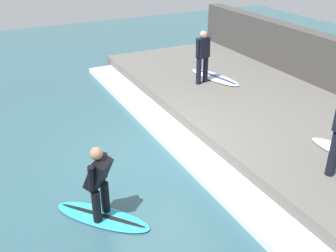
{
  "coord_description": "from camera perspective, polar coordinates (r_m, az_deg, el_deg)",
  "views": [
    {
      "loc": [
        -3.02,
        -6.67,
        4.5
      ],
      "look_at": [
        0.36,
        0.0,
        0.7
      ],
      "focal_mm": 42.0,
      "sensor_mm": 36.0,
      "label": 1
    }
  ],
  "objects": [
    {
      "name": "concrete_ledge",
      "position": [
        10.2,
        15.38,
        0.97
      ],
      "size": [
        4.4,
        12.91,
        0.39
      ],
      "primitive_type": "cube",
      "color": "#66635E",
      "rests_on": "ground_plane"
    },
    {
      "name": "surfer_riding",
      "position": [
        6.59,
        -10.01,
        -7.65
      ],
      "size": [
        0.55,
        0.56,
        1.35
      ],
      "color": "black",
      "rests_on": "surfboard_riding"
    },
    {
      "name": "surfer_waiting_near",
      "position": [
        11.43,
        5.07,
        10.34
      ],
      "size": [
        0.51,
        0.32,
        1.53
      ],
      "color": "black",
      "rests_on": "concrete_ledge"
    },
    {
      "name": "wave_foam_crest",
      "position": [
        8.87,
        2.56,
        -3.04
      ],
      "size": [
        0.78,
        12.27,
        0.14
      ],
      "primitive_type": "cube",
      "color": "white",
      "rests_on": "ground_plane"
    },
    {
      "name": "surfboard_waiting_near",
      "position": [
        12.1,
        6.8,
        7.07
      ],
      "size": [
        0.97,
        2.0,
        0.07
      ],
      "color": "silver",
      "rests_on": "concrete_ledge"
    },
    {
      "name": "ground_plane",
      "position": [
        8.59,
        -2.18,
        -4.67
      ],
      "size": [
        28.0,
        28.0,
        0.0
      ],
      "primitive_type": "plane",
      "color": "#335B66"
    },
    {
      "name": "surfboard_riding",
      "position": [
        7.05,
        -9.51,
        -12.84
      ],
      "size": [
        1.58,
        1.69,
        0.07
      ],
      "color": "#2DADD1",
      "rests_on": "ground_plane"
    }
  ]
}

